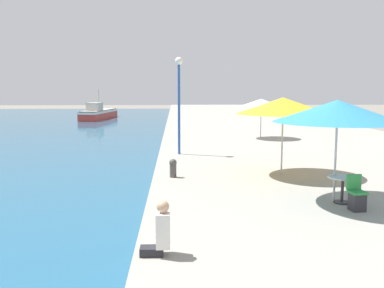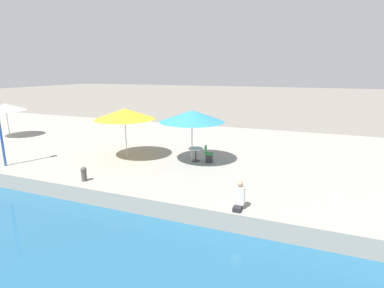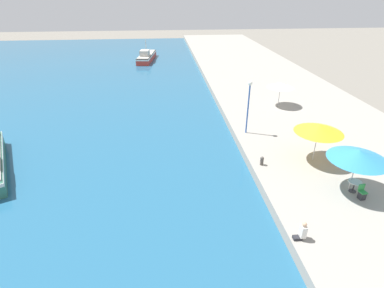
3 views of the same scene
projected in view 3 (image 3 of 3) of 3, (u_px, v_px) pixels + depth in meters
The scene contains 10 objects.
quay_promenade at pixel (265, 83), 41.05m from camera, with size 16.00×90.00×0.75m.
fishing_boat_mid at pixel (147, 56), 55.05m from camera, with size 3.45×9.62×3.68m.
cafe_umbrella_pink at pixel (359, 155), 17.43m from camera, with size 3.46×3.46×2.81m.
cafe_umbrella_white at pixel (319, 128), 20.76m from camera, with size 3.36×3.36×2.79m.
cafe_umbrella_striped at pixel (281, 85), 31.04m from camera, with size 2.79×2.79×2.46m.
cafe_table at pixel (354, 184), 18.23m from camera, with size 0.80×0.80×0.74m.
cafe_chair_left at pixel (362, 194), 17.70m from camera, with size 0.45×0.48×0.91m.
person_at_quay at pixel (302, 232), 14.76m from camera, with size 0.57×0.36×1.06m.
mooring_bollard at pixel (262, 160), 21.10m from camera, with size 0.26×0.26×0.65m.
lamppost at pixel (249, 98), 24.58m from camera, with size 0.36×0.36×4.56m.
Camera 3 is at (-5.97, -2.11, 11.89)m, focal length 28.00 mm.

